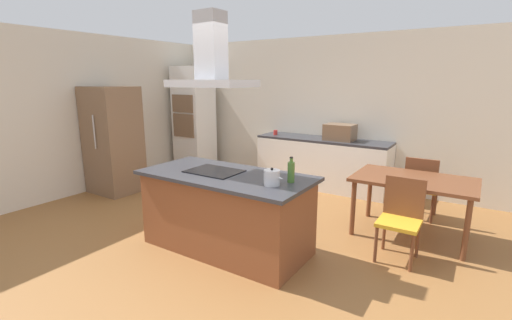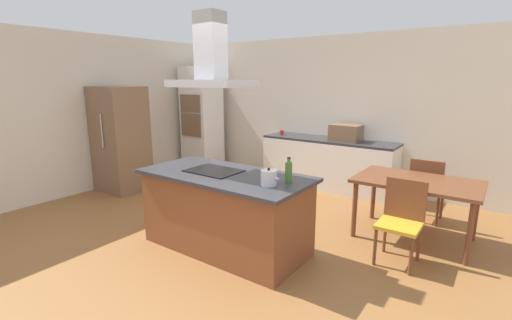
{
  "view_description": "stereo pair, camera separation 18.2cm",
  "coord_description": "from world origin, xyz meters",
  "px_view_note": "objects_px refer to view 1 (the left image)",
  "views": [
    {
      "loc": [
        2.38,
        -3.05,
        1.93
      ],
      "look_at": [
        0.15,
        0.4,
        1.0
      ],
      "focal_mm": 24.98,
      "sensor_mm": 36.0,
      "label": 1
    },
    {
      "loc": [
        2.53,
        -2.95,
        1.93
      ],
      "look_at": [
        0.15,
        0.4,
        1.0
      ],
      "focal_mm": 24.98,
      "sensor_mm": 36.0,
      "label": 2
    }
  ],
  "objects_px": {
    "tea_kettle": "(272,178)",
    "chair_facing_island": "(401,214)",
    "coffee_mug_red": "(276,132)",
    "range_hood": "(211,63)",
    "cooktop": "(214,171)",
    "olive_oil_bottle": "(291,172)",
    "countertop_microwave": "(340,132)",
    "chair_facing_back_wall": "(421,184)",
    "wall_oven_stack": "(194,119)",
    "dining_table": "(414,185)",
    "refrigerator": "(113,140)"
  },
  "relations": [
    {
      "from": "tea_kettle",
      "to": "wall_oven_stack",
      "type": "bearing_deg",
      "value": 142.35
    },
    {
      "from": "olive_oil_bottle",
      "to": "tea_kettle",
      "type": "bearing_deg",
      "value": -119.36
    },
    {
      "from": "dining_table",
      "to": "wall_oven_stack",
      "type": "bearing_deg",
      "value": 166.47
    },
    {
      "from": "olive_oil_bottle",
      "to": "chair_facing_back_wall",
      "type": "bearing_deg",
      "value": 65.52
    },
    {
      "from": "cooktop",
      "to": "chair_facing_island",
      "type": "distance_m",
      "value": 2.12
    },
    {
      "from": "refrigerator",
      "to": "range_hood",
      "type": "distance_m",
      "value": 3.13
    },
    {
      "from": "cooktop",
      "to": "coffee_mug_red",
      "type": "distance_m",
      "value": 2.92
    },
    {
      "from": "wall_oven_stack",
      "to": "range_hood",
      "type": "relative_size",
      "value": 2.44
    },
    {
      "from": "countertop_microwave",
      "to": "refrigerator",
      "type": "height_order",
      "value": "refrigerator"
    },
    {
      "from": "refrigerator",
      "to": "range_hood",
      "type": "height_order",
      "value": "range_hood"
    },
    {
      "from": "olive_oil_bottle",
      "to": "refrigerator",
      "type": "relative_size",
      "value": 0.15
    },
    {
      "from": "dining_table",
      "to": "chair_facing_back_wall",
      "type": "xyz_separation_m",
      "value": [
        0.0,
        0.67,
        -0.16
      ]
    },
    {
      "from": "wall_oven_stack",
      "to": "dining_table",
      "type": "bearing_deg",
      "value": -13.53
    },
    {
      "from": "olive_oil_bottle",
      "to": "cooktop",
      "type": "bearing_deg",
      "value": -174.08
    },
    {
      "from": "tea_kettle",
      "to": "chair_facing_back_wall",
      "type": "xyz_separation_m",
      "value": [
        1.07,
        2.3,
        -0.47
      ]
    },
    {
      "from": "chair_facing_back_wall",
      "to": "countertop_microwave",
      "type": "bearing_deg",
      "value": 154.86
    },
    {
      "from": "olive_oil_bottle",
      "to": "refrigerator",
      "type": "height_order",
      "value": "refrigerator"
    },
    {
      "from": "olive_oil_bottle",
      "to": "chair_facing_island",
      "type": "distance_m",
      "value": 1.33
    },
    {
      "from": "coffee_mug_red",
      "to": "chair_facing_island",
      "type": "distance_m",
      "value": 3.35
    },
    {
      "from": "dining_table",
      "to": "chair_facing_back_wall",
      "type": "relative_size",
      "value": 1.57
    },
    {
      "from": "tea_kettle",
      "to": "chair_facing_island",
      "type": "relative_size",
      "value": 0.24
    },
    {
      "from": "chair_facing_back_wall",
      "to": "range_hood",
      "type": "xyz_separation_m",
      "value": [
        -1.89,
        -2.2,
        1.59
      ]
    },
    {
      "from": "countertop_microwave",
      "to": "wall_oven_stack",
      "type": "bearing_deg",
      "value": -175.79
    },
    {
      "from": "range_hood",
      "to": "dining_table",
      "type": "bearing_deg",
      "value": 39.01
    },
    {
      "from": "wall_oven_stack",
      "to": "dining_table",
      "type": "height_order",
      "value": "wall_oven_stack"
    },
    {
      "from": "coffee_mug_red",
      "to": "range_hood",
      "type": "distance_m",
      "value": 3.14
    },
    {
      "from": "cooktop",
      "to": "range_hood",
      "type": "height_order",
      "value": "range_hood"
    },
    {
      "from": "cooktop",
      "to": "refrigerator",
      "type": "xyz_separation_m",
      "value": [
        -2.81,
        0.69,
        0.0
      ]
    },
    {
      "from": "range_hood",
      "to": "coffee_mug_red",
      "type": "bearing_deg",
      "value": 106.01
    },
    {
      "from": "cooktop",
      "to": "tea_kettle",
      "type": "height_order",
      "value": "tea_kettle"
    },
    {
      "from": "chair_facing_island",
      "to": "chair_facing_back_wall",
      "type": "bearing_deg",
      "value": 90.0
    },
    {
      "from": "countertop_microwave",
      "to": "chair_facing_back_wall",
      "type": "relative_size",
      "value": 0.56
    },
    {
      "from": "wall_oven_stack",
      "to": "chair_facing_back_wall",
      "type": "distance_m",
      "value": 4.69
    },
    {
      "from": "chair_facing_island",
      "to": "wall_oven_stack",
      "type": "bearing_deg",
      "value": 158.97
    },
    {
      "from": "refrigerator",
      "to": "range_hood",
      "type": "xyz_separation_m",
      "value": [
        2.81,
        -0.69,
        1.19
      ]
    },
    {
      "from": "dining_table",
      "to": "olive_oil_bottle",
      "type": "bearing_deg",
      "value": -123.67
    },
    {
      "from": "olive_oil_bottle",
      "to": "chair_facing_island",
      "type": "height_order",
      "value": "olive_oil_bottle"
    },
    {
      "from": "wall_oven_stack",
      "to": "range_hood",
      "type": "distance_m",
      "value": 3.93
    },
    {
      "from": "coffee_mug_red",
      "to": "refrigerator",
      "type": "distance_m",
      "value": 2.92
    },
    {
      "from": "cooktop",
      "to": "olive_oil_bottle",
      "type": "bearing_deg",
      "value": 5.92
    },
    {
      "from": "coffee_mug_red",
      "to": "wall_oven_stack",
      "type": "xyz_separation_m",
      "value": [
        -1.93,
        -0.16,
        0.16
      ]
    },
    {
      "from": "cooktop",
      "to": "olive_oil_bottle",
      "type": "distance_m",
      "value": 0.95
    },
    {
      "from": "chair_facing_island",
      "to": "range_hood",
      "type": "distance_m",
      "value": 2.62
    },
    {
      "from": "cooktop",
      "to": "countertop_microwave",
      "type": "bearing_deg",
      "value": 81.31
    },
    {
      "from": "countertop_microwave",
      "to": "chair_facing_island",
      "type": "bearing_deg",
      "value": -54.17
    },
    {
      "from": "tea_kettle",
      "to": "countertop_microwave",
      "type": "height_order",
      "value": "countertop_microwave"
    },
    {
      "from": "cooktop",
      "to": "wall_oven_stack",
      "type": "bearing_deg",
      "value": 135.93
    },
    {
      "from": "tea_kettle",
      "to": "refrigerator",
      "type": "bearing_deg",
      "value": 167.74
    },
    {
      "from": "wall_oven_stack",
      "to": "dining_table",
      "type": "xyz_separation_m",
      "value": [
        4.63,
        -1.11,
        -0.43
      ]
    },
    {
      "from": "countertop_microwave",
      "to": "coffee_mug_red",
      "type": "relative_size",
      "value": 5.56
    }
  ]
}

